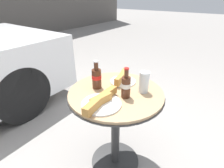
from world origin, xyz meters
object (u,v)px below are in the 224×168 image
at_px(bistro_table, 116,113).
at_px(lunch_plate_near, 101,102).
at_px(cola_bottle_right, 97,78).
at_px(drinking_glass, 144,83).
at_px(lunch_plate_far, 123,79).
at_px(cola_bottle_left, 126,86).

bearing_deg(bistro_table, lunch_plate_near, -174.46).
xyz_separation_m(cola_bottle_right, drinking_glass, (0.15, -0.31, -0.01)).
bearing_deg(cola_bottle_right, lunch_plate_far, -27.53).
bearing_deg(cola_bottle_left, lunch_plate_near, 156.40).
xyz_separation_m(lunch_plate_near, lunch_plate_far, (0.36, 0.07, 0.00)).
distance_m(drinking_glass, lunch_plate_far, 0.22).
xyz_separation_m(cola_bottle_left, drinking_glass, (0.13, -0.07, -0.01)).
bearing_deg(lunch_plate_far, cola_bottle_right, 152.47).
bearing_deg(lunch_plate_near, cola_bottle_right, 45.60).
bearing_deg(cola_bottle_left, lunch_plate_far, 37.24).
distance_m(cola_bottle_left, cola_bottle_right, 0.24).
relative_size(cola_bottle_right, drinking_glass, 1.39).
bearing_deg(lunch_plate_far, lunch_plate_near, -169.78).
bearing_deg(bistro_table, drinking_glass, -55.81).
xyz_separation_m(cola_bottle_right, lunch_plate_near, (-0.16, -0.17, -0.06)).
height_order(cola_bottle_left, drinking_glass, cola_bottle_left).
bearing_deg(drinking_glass, bistro_table, 124.19).
relative_size(drinking_glass, lunch_plate_near, 0.46).
bearing_deg(drinking_glass, cola_bottle_left, 153.39).
height_order(bistro_table, drinking_glass, drinking_glass).
bearing_deg(drinking_glass, lunch_plate_near, 155.07).
xyz_separation_m(cola_bottle_left, cola_bottle_right, (-0.01, 0.24, -0.00)).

